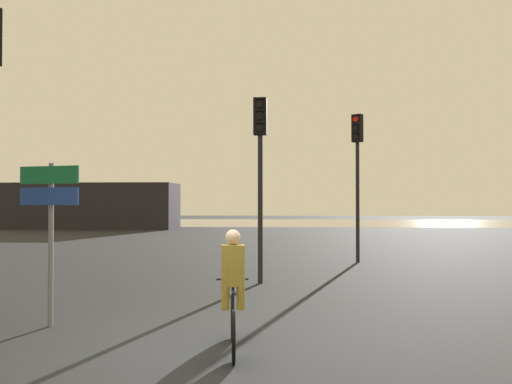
% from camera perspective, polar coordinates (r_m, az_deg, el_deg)
% --- Properties ---
extents(ground_plane, '(120.00, 120.00, 0.00)m').
position_cam_1_polar(ground_plane, '(6.85, -6.63, -17.98)').
color(ground_plane, black).
extents(water_strip, '(80.00, 16.00, 0.01)m').
position_cam_1_polar(water_strip, '(45.55, 1.53, -3.51)').
color(water_strip, gray).
rests_on(water_strip, ground).
extents(distant_building, '(11.97, 4.00, 3.26)m').
position_cam_1_polar(distant_building, '(38.02, -18.12, -1.51)').
color(distant_building, black).
rests_on(distant_building, ground).
extents(traffic_light_far_right, '(0.40, 0.42, 4.81)m').
position_cam_1_polar(traffic_light_far_right, '(16.57, 11.51, 3.60)').
color(traffic_light_far_right, black).
rests_on(traffic_light_far_right, ground).
extents(traffic_light_center, '(0.33, 0.35, 4.50)m').
position_cam_1_polar(traffic_light_center, '(12.14, 0.49, 4.32)').
color(traffic_light_center, black).
rests_on(traffic_light_center, ground).
extents(direction_sign_post, '(1.07, 0.30, 2.60)m').
position_cam_1_polar(direction_sign_post, '(8.58, -22.50, -2.30)').
color(direction_sign_post, slate).
rests_on(direction_sign_post, ground).
extents(cyclist, '(0.46, 1.70, 1.62)m').
position_cam_1_polar(cyclist, '(6.71, -2.65, -11.14)').
color(cyclist, black).
rests_on(cyclist, ground).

